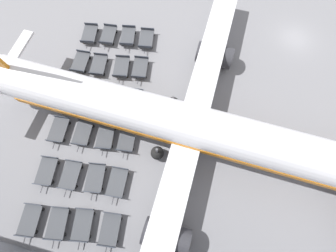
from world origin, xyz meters
The scene contains 26 objects.
ground_plane centered at (0.00, 0.00, 0.00)m, with size 500.00×500.00×0.00m, color gray.
airplane centered at (15.94, -9.25, 3.03)m, with size 37.78×47.51×13.71m.
baggage_dolly_row_near_col_a centered at (6.14, -25.20, 0.48)m, with size 3.59×2.11×0.92m.
baggage_dolly_row_near_col_b centered at (10.29, -24.75, 0.48)m, with size 3.55×1.90×0.92m.
baggage_dolly_row_near_col_c centered at (14.71, -24.16, 0.48)m, with size 3.59×2.09×0.92m.
baggage_dolly_row_near_col_d centered at (18.79, -23.84, 0.48)m, with size 3.56×1.95×0.92m.
baggage_dolly_row_near_col_e centered at (23.10, -23.24, 0.48)m, with size 3.58×2.01×0.92m.
baggage_dolly_row_near_col_f centered at (27.61, -22.84, 0.48)m, with size 3.58×2.01×0.92m.
baggage_dolly_row_mid_a_col_a centered at (5.72, -22.87, 0.48)m, with size 3.57×1.97×0.92m.
baggage_dolly_row_mid_a_col_b centered at (10.15, -22.53, 0.48)m, with size 3.58×2.02×0.92m.
baggage_dolly_row_mid_a_col_c centered at (14.41, -21.97, 0.48)m, with size 3.59×2.05×0.92m.
baggage_dolly_row_mid_a_col_d centered at (18.47, -21.25, 0.48)m, with size 3.56×1.94×0.92m.
baggage_dolly_row_mid_a_col_e centered at (22.89, -20.79, 0.48)m, with size 3.56×1.93×0.92m.
baggage_dolly_row_mid_a_col_f centered at (27.24, -20.27, 0.48)m, with size 3.59×2.12×0.92m.
baggage_dolly_row_mid_b_col_a centered at (5.30, -20.46, 0.48)m, with size 3.60×2.14×0.92m.
baggage_dolly_row_mid_b_col_b centered at (9.77, -19.83, 0.48)m, with size 3.60×2.14×0.92m.
baggage_dolly_row_mid_b_col_c centered at (14.05, -19.33, 0.48)m, with size 3.60×2.13×0.92m.
baggage_dolly_row_mid_b_col_d centered at (18.27, -18.80, 0.48)m, with size 3.59×2.09×0.92m.
baggage_dolly_row_mid_b_col_e centered at (22.56, -18.33, 0.48)m, with size 3.59×2.09×0.92m.
baggage_dolly_row_mid_b_col_f centered at (26.80, -17.98, 0.48)m, with size 3.59×2.11×0.92m.
baggage_dolly_row_far_col_a centered at (5.14, -18.12, 0.48)m, with size 3.59×2.07×0.92m.
baggage_dolly_row_far_col_b centered at (9.37, -17.68, 0.48)m, with size 3.58×2.04×0.92m.
baggage_dolly_row_far_col_c centered at (13.64, -17.10, 0.48)m, with size 3.56×1.95×0.92m.
baggage_dolly_row_far_col_d centered at (17.96, -16.54, 0.48)m, with size 3.57×1.98×0.92m.
baggage_dolly_row_far_col_e centered at (22.43, -16.11, 0.48)m, with size 3.55×1.92×0.92m.
baggage_dolly_row_far_col_f centered at (26.55, -15.41, 0.48)m, with size 3.57×2.00×0.92m.
Camera 1 is at (23.40, -10.75, 22.91)m, focal length 24.00 mm.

